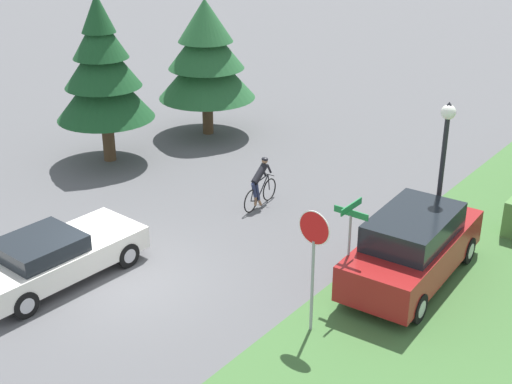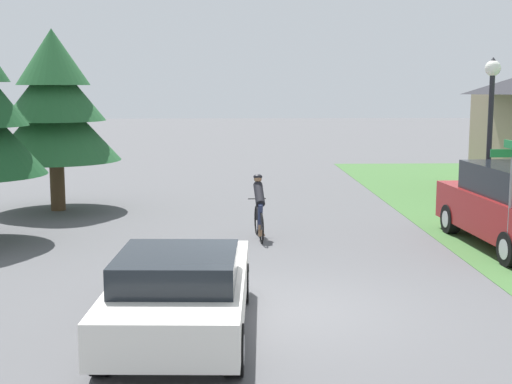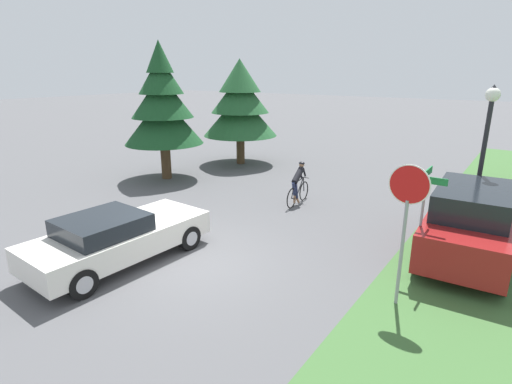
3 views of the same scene
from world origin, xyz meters
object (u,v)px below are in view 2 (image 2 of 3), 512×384
at_px(sedan_left_lane, 181,291).
at_px(cyclist, 259,208).
at_px(street_lamp, 491,112).
at_px(street_name_sign, 511,180).
at_px(conifer_tall_far, 54,105).

distance_m(sedan_left_lane, cyclist, 6.83).
relative_size(cyclist, street_lamp, 0.41).
xyz_separation_m(sedan_left_lane, street_name_sign, (6.31, 3.69, 1.11)).
bearing_deg(street_name_sign, sedan_left_lane, -149.65).
relative_size(street_lamp, conifer_tall_far, 0.82).
xyz_separation_m(cyclist, conifer_tall_far, (-5.76, 4.17, 2.35)).
bearing_deg(conifer_tall_far, cyclist, -35.89).
bearing_deg(sedan_left_lane, cyclist, -9.34).
relative_size(street_lamp, street_name_sign, 1.69).
distance_m(street_name_sign, conifer_tall_far, 12.89).
distance_m(street_lamp, conifer_tall_far, 12.02).
relative_size(sedan_left_lane, street_name_sign, 1.80).
bearing_deg(cyclist, sedan_left_lane, 163.98).
height_order(sedan_left_lane, street_lamp, street_lamp).
distance_m(cyclist, street_name_sign, 5.82).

